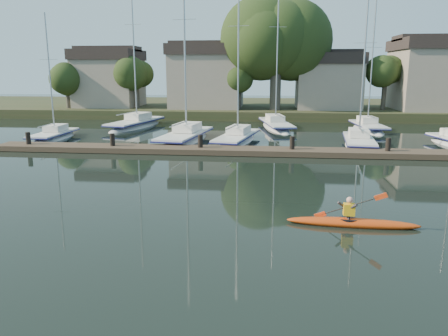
# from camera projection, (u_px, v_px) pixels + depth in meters

# --- Properties ---
(ground) EXTENTS (160.00, 160.00, 0.00)m
(ground) POSITION_uv_depth(u_px,v_px,m) (222.00, 230.00, 15.05)
(ground) COLOR black
(ground) RESTS_ON ground
(kayak) EXTENTS (4.66, 1.10, 1.48)m
(kayak) POSITION_uv_depth(u_px,v_px,m) (352.00, 221.00, 15.40)
(kayak) COLOR #B5470D
(kayak) RESTS_ON ground
(dock) EXTENTS (34.00, 2.00, 1.80)m
(dock) POSITION_uv_depth(u_px,v_px,m) (246.00, 151.00, 28.58)
(dock) COLOR #4C372B
(dock) RESTS_ON ground
(sailboat_0) EXTENTS (1.96, 6.81, 10.79)m
(sailboat_0) POSITION_uv_depth(u_px,v_px,m) (54.00, 141.00, 34.80)
(sailboat_0) COLOR silver
(sailboat_0) RESTS_ON ground
(sailboat_1) EXTENTS (3.63, 9.73, 15.53)m
(sailboat_1) POSITION_uv_depth(u_px,v_px,m) (185.00, 144.00, 33.67)
(sailboat_1) COLOR silver
(sailboat_1) RESTS_ON ground
(sailboat_2) EXTENTS (3.63, 9.05, 14.60)m
(sailboat_2) POSITION_uv_depth(u_px,v_px,m) (237.00, 144.00, 33.27)
(sailboat_2) COLOR silver
(sailboat_2) RESTS_ON ground
(sailboat_3) EXTENTS (2.86, 7.94, 12.53)m
(sailboat_3) POSITION_uv_depth(u_px,v_px,m) (358.00, 148.00, 31.65)
(sailboat_3) COLOR silver
(sailboat_3) RESTS_ON ground
(sailboat_5) EXTENTS (4.20, 10.08, 16.26)m
(sailboat_5) POSITION_uv_depth(u_px,v_px,m) (136.00, 129.00, 41.94)
(sailboat_5) COLOR silver
(sailboat_5) RESTS_ON ground
(sailboat_6) EXTENTS (3.85, 10.10, 15.73)m
(sailboat_6) POSITION_uv_depth(u_px,v_px,m) (276.00, 130.00, 41.35)
(sailboat_6) COLOR silver
(sailboat_6) RESTS_ON ground
(sailboat_7) EXTENTS (2.64, 8.01, 12.71)m
(sailboat_7) POSITION_uv_depth(u_px,v_px,m) (368.00, 132.00, 39.89)
(sailboat_7) COLOR silver
(sailboat_7) RESTS_ON ground
(shore) EXTENTS (90.00, 25.25, 12.75)m
(shore) POSITION_uv_depth(u_px,v_px,m) (272.00, 88.00, 53.23)
(shore) COLOR #263219
(shore) RESTS_ON ground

